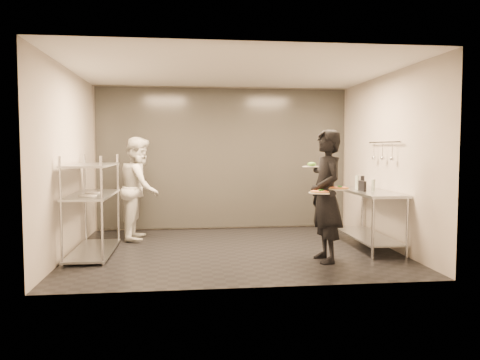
{
  "coord_description": "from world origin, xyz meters",
  "views": [
    {
      "loc": [
        -0.75,
        -7.24,
        1.62
      ],
      "look_at": [
        0.11,
        0.09,
        1.1
      ],
      "focal_mm": 35.0,
      "sensor_mm": 36.0,
      "label": 1
    }
  ],
  "objects": [
    {
      "name": "prep_counter",
      "position": [
        2.18,
        0.0,
        0.63
      ],
      "size": [
        0.6,
        1.8,
        0.92
      ],
      "color": "silver",
      "rests_on": "ground"
    },
    {
      "name": "room_shell",
      "position": [
        0.0,
        1.18,
        1.4
      ],
      "size": [
        5.0,
        4.0,
        2.8
      ],
      "color": "black",
      "rests_on": "ground"
    },
    {
      "name": "salad_plate",
      "position": [
        1.1,
        -0.54,
        1.35
      ],
      "size": [
        0.28,
        0.28,
        0.07
      ],
      "color": "silver",
      "rests_on": "waiter"
    },
    {
      "name": "bottle_clear",
      "position": [
        2.21,
        -0.14,
        1.01
      ],
      "size": [
        0.06,
        0.06,
        0.19
      ],
      "primitive_type": "cylinder",
      "color": "#92A093",
      "rests_on": "prep_counter"
    },
    {
      "name": "pizza_plate_near",
      "position": [
        1.09,
        -1.08,
        1.01
      ],
      "size": [
        0.34,
        0.34,
        0.05
      ],
      "color": "silver",
      "rests_on": "waiter"
    },
    {
      "name": "chef",
      "position": [
        -1.55,
        1.1,
        0.9
      ],
      "size": [
        0.73,
        0.91,
        1.8
      ],
      "primitive_type": "imported",
      "rotation": [
        0.0,
        0.0,
        1.52
      ],
      "color": "silver",
      "rests_on": "ground"
    },
    {
      "name": "bottle_dark",
      "position": [
        2.19,
        0.27,
        1.03
      ],
      "size": [
        0.06,
        0.06,
        0.22
      ],
      "primitive_type": "cylinder",
      "color": "black",
      "rests_on": "prep_counter"
    },
    {
      "name": "pos_monitor",
      "position": [
        2.06,
        -0.07,
        1.0
      ],
      "size": [
        0.05,
        0.23,
        0.16
      ],
      "primitive_type": "cube",
      "rotation": [
        0.0,
        0.0,
        0.02
      ],
      "color": "black",
      "rests_on": "prep_counter"
    },
    {
      "name": "pizza_plate_far",
      "position": [
        1.34,
        -1.04,
        1.05
      ],
      "size": [
        0.3,
        0.3,
        0.05
      ],
      "color": "silver",
      "rests_on": "waiter"
    },
    {
      "name": "utensil_rail",
      "position": [
        2.43,
        -0.0,
        1.55
      ],
      "size": [
        0.07,
        1.2,
        0.31
      ],
      "color": "silver",
      "rests_on": "room_shell"
    },
    {
      "name": "waiter",
      "position": [
        1.22,
        -0.87,
        0.93
      ],
      "size": [
        0.5,
        0.71,
        1.86
      ],
      "primitive_type": "imported",
      "rotation": [
        0.0,
        0.0,
        -1.5
      ],
      "color": "black",
      "rests_on": "ground"
    },
    {
      "name": "pass_rack",
      "position": [
        -2.15,
        -0.0,
        0.77
      ],
      "size": [
        0.6,
        1.6,
        1.5
      ],
      "color": "silver",
      "rests_on": "ground"
    },
    {
      "name": "bottle_green",
      "position": [
        2.11,
        0.28,
        1.04
      ],
      "size": [
        0.07,
        0.07,
        0.23
      ],
      "primitive_type": "cylinder",
      "color": "#92A093",
      "rests_on": "prep_counter"
    }
  ]
}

